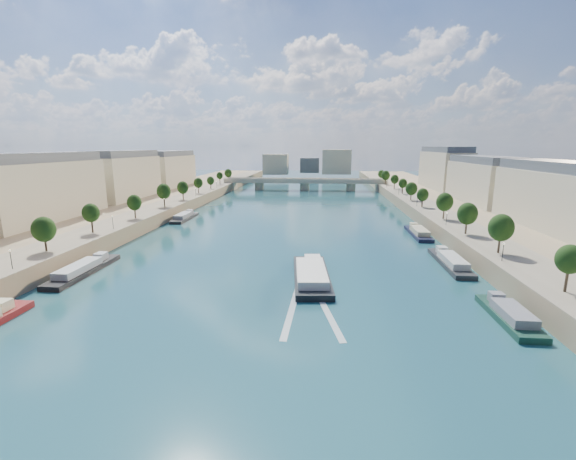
# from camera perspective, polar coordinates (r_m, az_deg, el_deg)

# --- Properties ---
(ground) EXTENTS (700.00, 700.00, 0.00)m
(ground) POSITION_cam_1_polar(r_m,az_deg,el_deg) (145.41, 0.22, 0.32)
(ground) COLOR #0D343B
(ground) RESTS_ON ground
(quay_left) EXTENTS (44.00, 520.00, 5.00)m
(quay_left) POSITION_cam_1_polar(r_m,az_deg,el_deg) (167.00, -25.24, 1.57)
(quay_left) COLOR #9E8460
(quay_left) RESTS_ON ground
(quay_right) EXTENTS (44.00, 520.00, 5.00)m
(quay_right) POSITION_cam_1_polar(r_m,az_deg,el_deg) (156.45, 27.52, 0.70)
(quay_right) COLOR #9E8460
(quay_right) RESTS_ON ground
(pave_left) EXTENTS (14.00, 520.00, 0.10)m
(pave_left) POSITION_cam_1_polar(r_m,az_deg,el_deg) (159.57, -20.66, 2.44)
(pave_left) COLOR gray
(pave_left) RESTS_ON quay_left
(pave_right) EXTENTS (14.00, 520.00, 0.10)m
(pave_right) POSITION_cam_1_polar(r_m,az_deg,el_deg) (150.87, 22.34, 1.77)
(pave_right) COLOR gray
(pave_right) RESTS_ON quay_right
(trees_left) EXTENTS (4.80, 268.80, 8.26)m
(trees_left) POSITION_cam_1_polar(r_m,az_deg,el_deg) (159.74, -19.85, 4.48)
(trees_left) COLOR #382B1E
(trees_left) RESTS_ON ground
(trees_right) EXTENTS (4.80, 268.80, 8.26)m
(trees_right) POSITION_cam_1_polar(r_m,az_deg,el_deg) (158.97, 20.77, 4.38)
(trees_right) COLOR #382B1E
(trees_right) RESTS_ON ground
(lamps_left) EXTENTS (0.36, 200.36, 4.28)m
(lamps_left) POSITION_cam_1_polar(r_m,az_deg,el_deg) (148.32, -20.81, 2.80)
(lamps_left) COLOR black
(lamps_left) RESTS_ON ground
(lamps_right) EXTENTS (0.36, 200.36, 4.28)m
(lamps_right) POSITION_cam_1_polar(r_m,az_deg,el_deg) (153.90, 20.29, 3.16)
(lamps_right) COLOR black
(lamps_right) RESTS_ON ground
(buildings_left) EXTENTS (16.00, 226.00, 23.20)m
(buildings_left) POSITION_cam_1_polar(r_m,az_deg,el_deg) (182.21, -27.33, 6.62)
(buildings_left) COLOR #C1B594
(buildings_left) RESTS_ON ground
(buildings_right) EXTENTS (16.00, 226.00, 23.20)m
(buildings_right) POSITION_cam_1_polar(r_m,az_deg,el_deg) (170.80, 30.52, 6.00)
(buildings_right) COLOR #C1B594
(buildings_right) RESTS_ON ground
(skyline) EXTENTS (79.00, 42.00, 22.00)m
(skyline) POSITION_cam_1_polar(r_m,az_deg,el_deg) (361.68, 3.68, 9.86)
(skyline) COLOR #C1B594
(skyline) RESTS_ON ground
(bridge) EXTENTS (112.00, 12.00, 8.15)m
(bridge) POSITION_cam_1_polar(r_m,az_deg,el_deg) (270.32, 2.48, 6.99)
(bridge) COLOR #C1B79E
(bridge) RESTS_ON ground
(tour_barge) EXTENTS (10.27, 28.42, 3.79)m
(tour_barge) POSITION_cam_1_polar(r_m,az_deg,el_deg) (90.01, 3.48, -6.66)
(tour_barge) COLOR black
(tour_barge) RESTS_ON ground
(wake) EXTENTS (10.74, 26.03, 0.04)m
(wake) POSITION_cam_1_polar(r_m,az_deg,el_deg) (74.93, 3.11, -11.54)
(wake) COLOR silver
(wake) RESTS_ON ground
(moored_barges_left) EXTENTS (5.00, 155.73, 3.60)m
(moored_barges_left) POSITION_cam_1_polar(r_m,az_deg,el_deg) (100.88, -30.16, -6.39)
(moored_barges_left) COLOR #1A253A
(moored_barges_left) RESTS_ON ground
(moored_barges_right) EXTENTS (5.00, 130.56, 3.60)m
(moored_barges_right) POSITION_cam_1_polar(r_m,az_deg,el_deg) (92.86, 26.18, -7.49)
(moored_barges_right) COLOR black
(moored_barges_right) RESTS_ON ground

